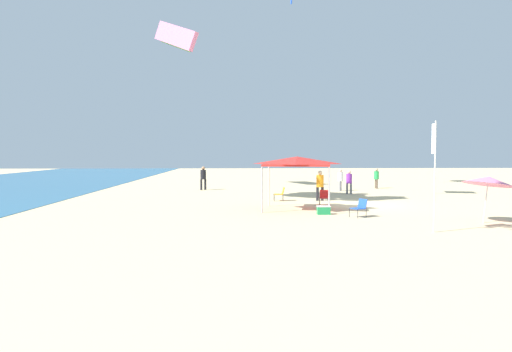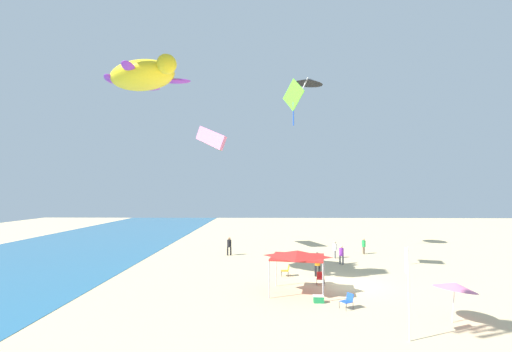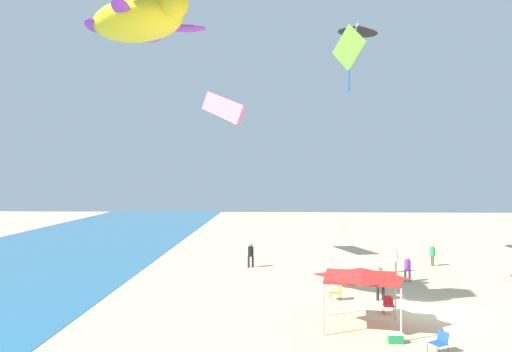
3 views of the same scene
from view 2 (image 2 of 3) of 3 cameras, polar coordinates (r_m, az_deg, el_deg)
ground at (r=25.82m, az=14.83°, el=-17.12°), size 120.00×120.00×0.10m
canopy_tent at (r=22.61m, az=6.91°, el=-12.79°), size 3.37×3.74×2.71m
beach_umbrella at (r=20.58m, az=30.13°, el=-15.50°), size 2.11×2.09×2.15m
folding_chair_facing_ocean at (r=20.79m, az=14.97°, el=-19.25°), size 0.76×0.80×0.82m
folding_chair_near_cooler at (r=27.32m, az=5.04°, el=-15.25°), size 0.55×0.64×0.82m
folding_chair_right_of_tent at (r=25.40m, az=10.65°, el=-16.19°), size 0.69×0.61×0.82m
cooler_box at (r=21.55m, az=10.33°, el=-19.44°), size 0.42×0.62×0.40m
banner_flag at (r=17.06m, az=23.92°, el=-16.04°), size 0.36×0.06×4.06m
person_beachcomber at (r=34.93m, az=12.97°, el=-11.58°), size 0.43×0.39×1.65m
person_by_tent at (r=32.19m, az=13.99°, el=-12.33°), size 0.40×0.40×1.67m
person_near_umbrella at (r=27.45m, az=10.16°, el=-13.89°), size 0.43×0.48×1.82m
person_far_stroller at (r=37.96m, az=17.43°, el=-10.82°), size 0.44×0.39×1.63m
person_kite_handler at (r=35.64m, az=-4.47°, el=-11.29°), size 0.43×0.47×1.82m
kite_turtle_yellow at (r=26.78m, az=-18.16°, el=15.57°), size 6.81×6.79×2.38m
kite_delta_black at (r=39.76m, az=8.72°, el=15.28°), size 4.43×4.44×2.59m
kite_diamond_lime at (r=27.43m, az=6.21°, el=12.98°), size 2.16×1.51×3.70m
kite_parafoil_pink at (r=38.71m, az=-7.54°, el=6.25°), size 4.24×4.09×3.32m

